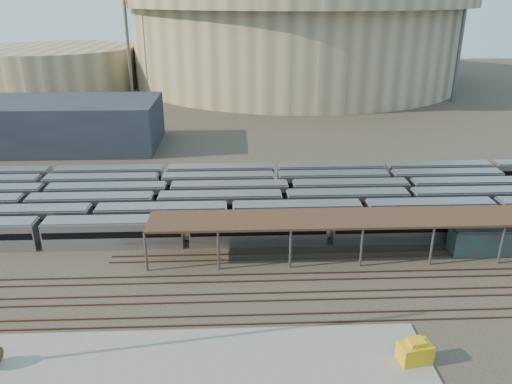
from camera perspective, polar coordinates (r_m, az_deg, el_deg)
The scene contains 13 objects.
ground at distance 59.83m, azimuth -4.84°, elevation -9.40°, with size 420.00×420.00×0.00m, color #383026.
apron at distance 48.11m, azimuth -11.83°, elevation -18.52°, with size 50.00×9.00×0.20m, color gray.
subway_trains at distance 75.56m, azimuth -4.32°, elevation -0.98°, with size 131.31×23.90×3.60m.
inspection_shed at distance 63.89m, azimuth 15.30°, elevation -2.99°, with size 60.30×6.00×5.30m.
empty_tracks at distance 55.56m, azimuth -5.04°, elevation -11.98°, with size 170.00×9.62×0.18m.
stadium at distance 193.05m, azimuth 4.41°, elevation 17.30°, with size 124.00×124.00×32.50m.
secondary_arena at distance 193.30m, azimuth -21.94°, elevation 13.05°, with size 56.00×56.00×14.00m, color tan.
service_building at distance 115.69m, azimuth -21.60°, elevation 7.23°, with size 42.00×20.00×10.00m, color #1E232D.
floodlight_0 at distance 164.87m, azimuth -14.56°, elevation 17.45°, with size 4.00×1.00×38.40m.
floodlight_2 at distance 165.79m, azimuth 22.49°, elevation 16.57°, with size 4.00×1.00×38.40m.
floodlight_3 at distance 211.88m, azimuth -6.19°, elevation 18.76°, with size 4.00×1.00×38.40m.
teal_boxcar at distance 71.17m, azimuth 26.66°, elevation -5.01°, with size 14.07×2.72×3.28m, color #224955.
yellow_equipment at distance 48.76m, azimuth 17.69°, elevation -17.06°, with size 2.86×1.78×1.78m, color gold.
Camera 1 is at (2.85, -51.25, 30.74)m, focal length 35.00 mm.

